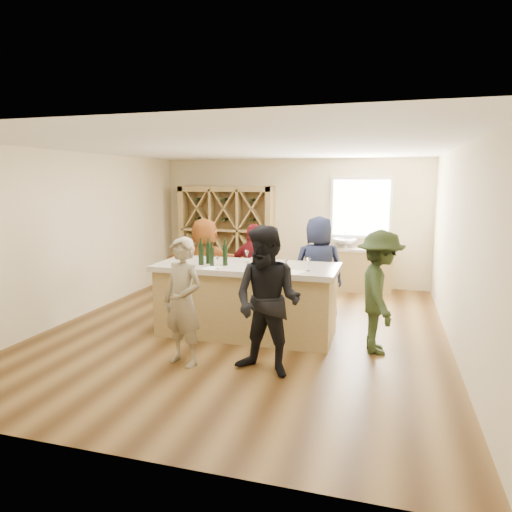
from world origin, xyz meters
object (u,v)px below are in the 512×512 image
(wine_bottle_b, at_px, (201,254))
(person_near_left, at_px, (183,302))
(person_near_right, at_px, (268,301))
(wine_bottle_d, at_px, (212,257))
(person_far_left, at_px, (205,265))
(tasting_counter_base, at_px, (246,302))
(wine_bottle_c, at_px, (208,253))
(person_server, at_px, (380,292))
(person_far_mid, at_px, (254,270))
(sink, at_px, (345,243))
(person_far_right, at_px, (318,269))
(wine_bottle_e, at_px, (225,255))
(wine_rack, at_px, (226,234))

(wine_bottle_b, bearing_deg, person_near_left, -78.96)
(person_near_right, bearing_deg, person_near_left, -166.94)
(wine_bottle_d, bearing_deg, person_far_left, 116.56)
(tasting_counter_base, xyz_separation_m, wine_bottle_c, (-0.58, -0.07, 0.74))
(person_server, height_order, person_far_left, person_far_left)
(person_server, xyz_separation_m, person_far_mid, (-2.10, 1.16, -0.04))
(wine_bottle_c, relative_size, person_server, 0.19)
(sink, distance_m, wine_bottle_d, 3.98)
(wine_bottle_b, relative_size, person_far_mid, 0.20)
(person_near_left, distance_m, person_far_right, 2.69)
(person_server, bearing_deg, wine_bottle_b, 80.73)
(wine_bottle_d, xyz_separation_m, wine_bottle_e, (0.17, 0.10, 0.01))
(wine_bottle_d, xyz_separation_m, person_near_right, (1.13, -1.07, -0.32))
(wine_bottle_e, bearing_deg, person_far_mid, 83.96)
(wine_rack, xyz_separation_m, person_near_left, (1.14, -4.77, -0.29))
(wine_rack, xyz_separation_m, wine_bottle_d, (1.11, -3.71, 0.12))
(wine_rack, distance_m, person_near_left, 4.91)
(person_far_mid, bearing_deg, person_far_left, 5.60)
(wine_rack, relative_size, person_near_right, 1.22)
(wine_bottle_d, distance_m, person_far_right, 1.90)
(person_near_right, height_order, person_server, person_near_right)
(person_server, distance_m, person_far_left, 3.23)
(wine_bottle_d, relative_size, wine_bottle_e, 0.92)
(person_server, distance_m, person_far_right, 1.57)
(wine_bottle_b, xyz_separation_m, wine_bottle_d, (0.19, -0.04, -0.02))
(wine_bottle_b, xyz_separation_m, person_near_left, (0.22, -1.11, -0.43))
(person_far_right, bearing_deg, sink, -114.68)
(wine_bottle_c, bearing_deg, person_server, -2.88)
(wine_rack, relative_size, person_far_right, 1.25)
(wine_bottle_d, bearing_deg, person_far_right, 42.10)
(wine_bottle_c, distance_m, person_far_mid, 1.20)
(person_far_left, bearing_deg, wine_bottle_c, 108.75)
(wine_rack, relative_size, sink, 4.06)
(wine_bottle_c, bearing_deg, person_far_right, 35.46)
(person_near_left, bearing_deg, wine_bottle_c, 115.29)
(wine_bottle_b, height_order, person_server, person_server)
(wine_bottle_c, bearing_deg, wine_bottle_d, -54.56)
(tasting_counter_base, distance_m, wine_bottle_c, 0.94)
(wine_rack, relative_size, wine_bottle_b, 6.85)
(sink, relative_size, person_near_left, 0.33)
(wine_rack, height_order, wine_bottle_b, wine_rack)
(wine_bottle_b, relative_size, person_server, 0.19)
(sink, bearing_deg, person_far_right, -94.93)
(tasting_counter_base, bearing_deg, sink, 71.45)
(wine_bottle_d, distance_m, wine_bottle_e, 0.20)
(wine_bottle_b, xyz_separation_m, wine_bottle_c, (0.06, 0.13, -0.00))
(sink, xyz_separation_m, tasting_counter_base, (-1.14, -3.39, -0.51))
(wine_rack, relative_size, person_far_mid, 1.38)
(person_far_mid, bearing_deg, wine_bottle_d, 83.44)
(tasting_counter_base, distance_m, person_near_right, 1.53)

